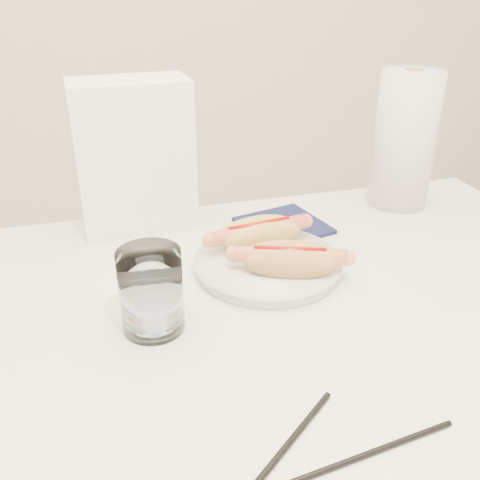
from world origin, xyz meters
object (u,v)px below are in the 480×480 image
object	(u,v)px
plate	(268,266)
napkin_box	(134,157)
water_glass	(151,291)
hotdog_right	(290,260)
paper_towel_roll	(405,140)
table	(250,360)
hotdog_left	(259,234)

from	to	relation	value
plate	napkin_box	world-z (taller)	napkin_box
water_glass	napkin_box	world-z (taller)	napkin_box
plate	napkin_box	distance (m)	0.30
plate	napkin_box	bearing A→B (deg)	127.40
hotdog_right	paper_towel_roll	world-z (taller)	paper_towel_roll
table	paper_towel_roll	xyz separation A→B (m)	(0.40, 0.31, 0.19)
plate	hotdog_left	world-z (taller)	hotdog_left
hotdog_right	water_glass	distance (m)	0.21
hotdog_right	water_glass	bearing A→B (deg)	-145.03
hotdog_right	water_glass	xyz separation A→B (m)	(-0.21, -0.05, 0.02)
table	plate	world-z (taller)	plate
table	water_glass	bearing A→B (deg)	167.28
table	hotdog_left	size ratio (longest dim) A/B	7.08
hotdog_left	water_glass	size ratio (longest dim) A/B	1.52
napkin_box	paper_towel_roll	distance (m)	0.50
table	plate	bearing A→B (deg)	62.22
plate	hotdog_right	xyz separation A→B (m)	(0.02, -0.04, 0.03)
paper_towel_roll	table	bearing A→B (deg)	-141.99
napkin_box	paper_towel_roll	world-z (taller)	napkin_box
plate	paper_towel_roll	xyz separation A→B (m)	(0.33, 0.19, 0.12)
water_glass	napkin_box	distance (m)	0.33
plate	water_glass	bearing A→B (deg)	-152.48
table	paper_towel_roll	world-z (taller)	paper_towel_roll
hotdog_left	water_glass	distance (m)	0.24
plate	hotdog_right	bearing A→B (deg)	-66.99
table	plate	size ratio (longest dim) A/B	5.50
hotdog_right	napkin_box	size ratio (longest dim) A/B	0.63
hotdog_right	water_glass	world-z (taller)	water_glass
plate	hotdog_left	size ratio (longest dim) A/B	1.29
water_glass	table	bearing A→B (deg)	-12.72
water_glass	napkin_box	size ratio (longest dim) A/B	0.43
plate	hotdog_left	bearing A→B (deg)	88.38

